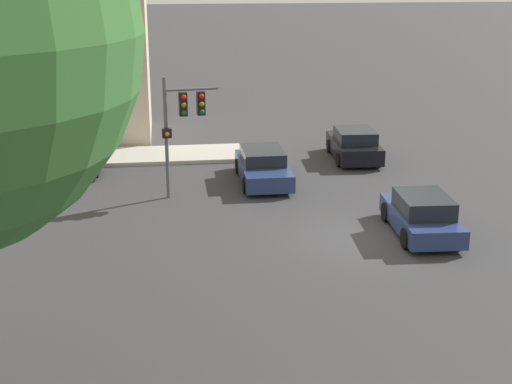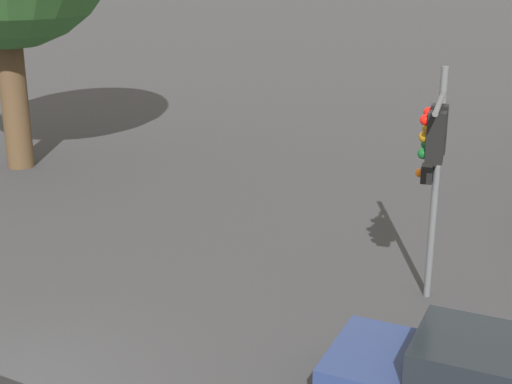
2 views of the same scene
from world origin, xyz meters
name	(u,v)px [view 2 (image 2 of 2)]	position (x,y,z in m)	size (l,w,h in m)	color
traffic_signal	(434,150)	(5.28, 5.77, 3.26)	(0.75, 2.20, 4.72)	#515456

